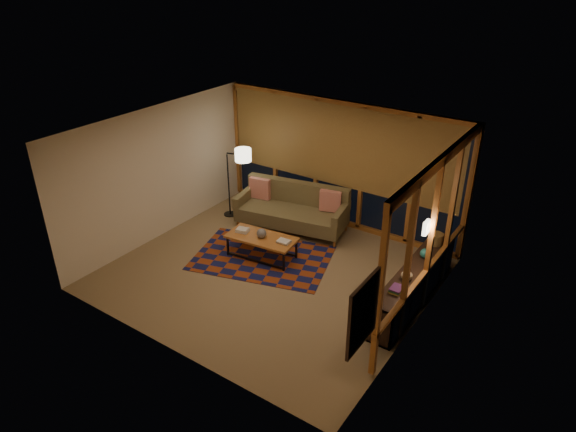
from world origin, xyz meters
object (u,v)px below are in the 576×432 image
Objects in this scene: bookshelf at (414,284)px; sofa at (292,209)px; coffee_table at (262,247)px; floor_lamp at (228,182)px.

sofa is at bearing 162.70° from bookshelf.
sofa reaches higher than bookshelf.
bookshelf is at bearing -0.64° from coffee_table.
floor_lamp reaches higher than coffee_table.
bookshelf is (4.64, -0.75, -0.46)m from floor_lamp.
bookshelf is (3.13, -0.97, -0.13)m from sofa.
sofa is 0.84× the size of bookshelf.
coffee_table is 2.98m from bookshelf.
coffee_table is at bearing -93.75° from sofa.
floor_lamp is 4.73m from bookshelf.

